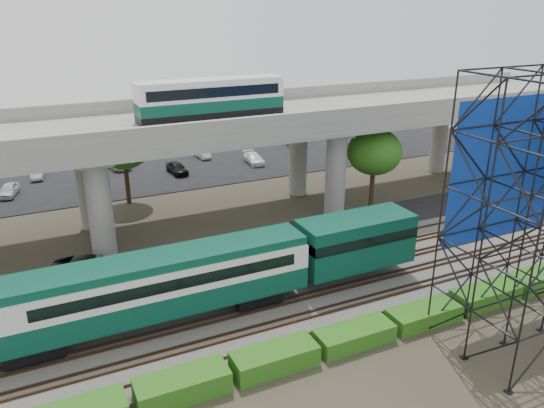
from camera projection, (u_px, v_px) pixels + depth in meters
ground at (302, 310)px, 33.32m from camera, size 140.00×140.00×0.00m
ballast_bed at (288, 294)px, 34.98m from camera, size 90.00×12.00×0.20m
service_road at (239, 245)px, 42.17m from camera, size 90.00×5.00×0.08m
parking_lot at (164, 168)px, 62.02m from camera, size 90.00×18.00×0.08m
harbor_water at (127, 130)px, 80.60m from camera, size 140.00×40.00×0.03m
rail_tracks at (288, 292)px, 34.91m from camera, size 90.00×9.52×0.16m
commuter_train at (186, 278)px, 31.28m from camera, size 29.30×3.06×4.30m
overpass at (212, 130)px, 43.91m from camera, size 80.00×12.00×12.40m
hedge_strip at (354, 335)px, 29.90m from camera, size 34.60×1.80×1.20m
trees at (159, 167)px, 43.12m from camera, size 40.94×16.94×7.69m
suv at (92, 268)px, 36.78m from camera, size 6.27×4.67×1.58m
parked_cars at (165, 163)px, 61.45m from camera, size 37.40×9.53×1.32m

